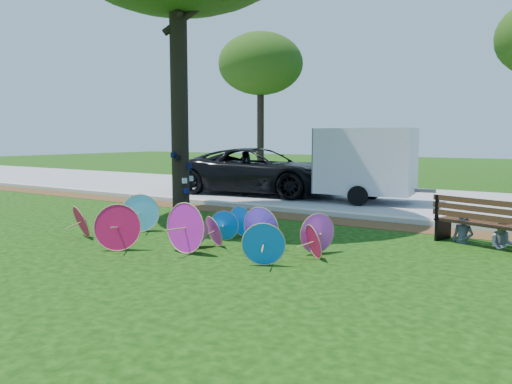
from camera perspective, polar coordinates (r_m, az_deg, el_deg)
ground at (r=9.15m, az=-9.54°, el=-6.58°), size 90.00×90.00×0.00m
mulch_strip at (r=12.77m, az=4.22°, el=-2.82°), size 90.00×1.00×0.01m
curb at (r=13.38m, az=5.67°, el=-2.18°), size 90.00×0.30×0.12m
street at (r=17.15m, az=12.04°, el=-0.61°), size 90.00×8.00×0.01m
parasol_pile at (r=9.60m, az=-7.92°, el=-3.64°), size 5.41×2.95×0.91m
black_van at (r=17.70m, az=0.39°, el=2.38°), size 6.16×3.42×1.63m
cargo_trailer at (r=15.79m, az=12.48°, el=3.50°), size 3.04×2.12×2.59m
park_bench at (r=10.24m, az=24.50°, el=-3.13°), size 1.85×1.16×0.90m
person_left at (r=10.33m, az=22.64°, el=-2.39°), size 0.44×0.33×1.11m
person_right at (r=10.23m, az=26.50°, el=-2.84°), size 0.59×0.51×1.04m
bg_trees at (r=22.66m, az=23.45°, el=15.30°), size 21.95×5.17×7.40m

